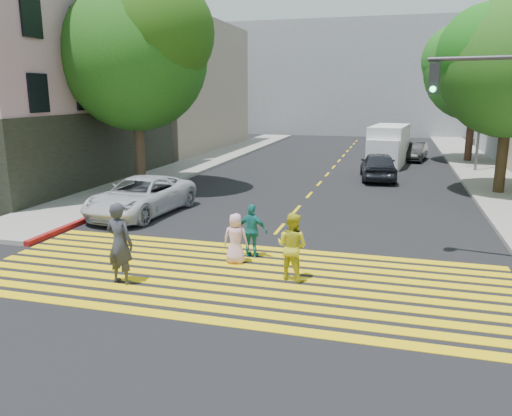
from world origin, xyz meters
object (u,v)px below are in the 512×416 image
at_px(pedestrian_child, 236,238).
at_px(white_sedan, 141,196).
at_px(dark_car_parked, 414,151).
at_px(pedestrian_woman, 292,246).
at_px(white_van, 388,147).
at_px(pedestrian_man, 120,243).
at_px(pedestrian_extra, 252,231).
at_px(silver_car, 394,146).
at_px(dark_car_near, 378,166).
at_px(tree_right_far, 478,64).
at_px(tree_left, 137,49).

height_order(pedestrian_child, white_sedan, white_sedan).
bearing_deg(dark_car_parked, pedestrian_woman, -88.71).
height_order(pedestrian_child, dark_car_parked, pedestrian_child).
bearing_deg(white_van, pedestrian_man, -97.47).
distance_m(pedestrian_extra, silver_car, 26.32).
xyz_separation_m(pedestrian_woman, white_sedan, (-6.85, 5.08, -0.14)).
relative_size(pedestrian_man, pedestrian_child, 1.45).
xyz_separation_m(dark_car_near, silver_car, (0.68, 12.01, -0.11)).
distance_m(pedestrian_woman, white_van, 21.13).
xyz_separation_m(tree_right_far, pedestrian_man, (-10.97, -25.25, -5.27)).
xyz_separation_m(tree_right_far, pedestrian_child, (-8.74, -23.11, -5.58)).
bearing_deg(pedestrian_woman, pedestrian_extra, -26.50).
height_order(tree_left, dark_car_near, tree_left).
bearing_deg(white_sedan, pedestrian_child, -34.43).
height_order(tree_right_far, dark_car_near, tree_right_far).
relative_size(pedestrian_child, white_van, 0.25).
bearing_deg(white_sedan, tree_right_far, 59.10).
bearing_deg(pedestrian_extra, tree_left, -42.66).
relative_size(tree_left, pedestrian_child, 6.91).
distance_m(tree_left, pedestrian_woman, 14.49).
relative_size(white_sedan, dark_car_parked, 1.34).
height_order(tree_left, tree_right_far, tree_left).
relative_size(white_sedan, silver_car, 1.15).
distance_m(white_sedan, dark_car_near, 13.31).
distance_m(pedestrian_man, pedestrian_extra, 3.74).
xyz_separation_m(dark_car_parked, white_van, (-1.71, -2.95, 0.57)).
bearing_deg(pedestrian_extra, pedestrian_child, 70.26).
bearing_deg(silver_car, pedestrian_child, 88.29).
xyz_separation_m(tree_left, pedestrian_man, (5.30, -11.07, -5.42)).
bearing_deg(dark_car_parked, tree_left, -122.05).
bearing_deg(silver_car, pedestrian_woman, 92.01).
height_order(white_sedan, dark_car_parked, white_sedan).
bearing_deg(dark_car_parked, dark_car_near, -93.90).
relative_size(pedestrian_woman, pedestrian_child, 1.22).
distance_m(pedestrian_woman, dark_car_parked, 24.26).
distance_m(tree_right_far, pedestrian_extra, 24.64).
bearing_deg(pedestrian_man, pedestrian_child, -125.85).
relative_size(tree_left, dark_car_near, 2.18).
distance_m(tree_right_far, white_sedan, 24.02).
relative_size(pedestrian_child, white_sedan, 0.27).
height_order(tree_left, pedestrian_extra, tree_left).
distance_m(pedestrian_woman, dark_car_near, 15.52).
bearing_deg(pedestrian_child, silver_car, -102.78).
xyz_separation_m(tree_right_far, white_van, (-5.19, -2.83, -5.08)).
height_order(pedestrian_woman, pedestrian_extra, pedestrian_woman).
bearing_deg(pedestrian_extra, white_van, -95.35).
height_order(tree_left, white_van, tree_left).
xyz_separation_m(pedestrian_man, dark_car_parked, (7.49, 25.37, -0.38)).
bearing_deg(pedestrian_extra, pedestrian_woman, 139.71).
xyz_separation_m(pedestrian_child, dark_car_near, (3.19, 14.69, 0.06)).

